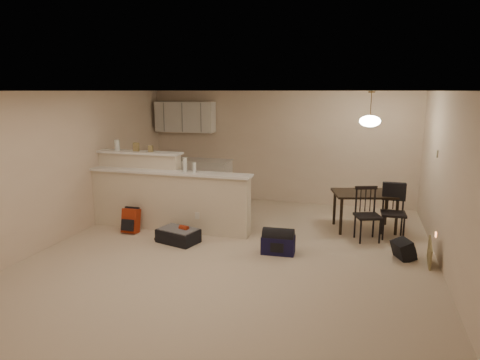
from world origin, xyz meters
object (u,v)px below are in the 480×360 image
at_px(dining_table, 365,197).
at_px(pendant_lamp, 370,121).
at_px(black_daypack, 403,250).
at_px(navy_duffel, 278,245).
at_px(red_backpack, 131,221).
at_px(dining_chair_far, 394,212).
at_px(dining_chair_near, 368,215).
at_px(suitcase, 178,236).

distance_m(dining_table, pendant_lamp, 1.38).
relative_size(dining_table, pendant_lamp, 2.06).
distance_m(dining_table, black_daypack, 1.49).
bearing_deg(navy_duffel, red_backpack, 171.39).
xyz_separation_m(pendant_lamp, dining_chair_far, (0.48, -0.34, -1.53)).
bearing_deg(pendant_lamp, black_daypack, -65.29).
height_order(dining_chair_near, black_daypack, dining_chair_near).
distance_m(dining_chair_near, black_daypack, 0.92).
distance_m(navy_duffel, black_daypack, 1.89).
height_order(dining_table, red_backpack, dining_table).
distance_m(dining_chair_far, suitcase, 3.69).
bearing_deg(dining_chair_far, red_backpack, -169.60).
relative_size(pendant_lamp, dining_chair_far, 0.67).
relative_size(dining_table, dining_chair_far, 1.38).
relative_size(dining_chair_near, red_backpack, 2.12).
distance_m(dining_chair_far, navy_duffel, 2.18).
relative_size(pendant_lamp, black_daypack, 1.93).
relative_size(red_backpack, black_daypack, 1.35).
bearing_deg(black_daypack, pendant_lamp, 0.34).
relative_size(dining_chair_near, black_daypack, 2.85).
relative_size(red_backpack, navy_duffel, 0.84).
xyz_separation_m(dining_table, pendant_lamp, (0.00, 0.00, 1.38)).
relative_size(dining_table, black_daypack, 3.97).
bearing_deg(black_daypack, dining_chair_near, 13.63).
height_order(dining_table, dining_chair_far, dining_chair_far).
bearing_deg(dining_chair_near, dining_table, 76.09).
relative_size(dining_table, suitcase, 1.94).
xyz_separation_m(dining_chair_near, black_daypack, (0.53, -0.68, -0.32)).
bearing_deg(pendant_lamp, dining_table, -135.00).
height_order(dining_chair_near, suitcase, dining_chair_near).
relative_size(pendant_lamp, suitcase, 0.94).
xyz_separation_m(suitcase, black_daypack, (3.57, 0.30, 0.03)).
height_order(dining_table, pendant_lamp, pendant_lamp).
xyz_separation_m(pendant_lamp, suitcase, (-2.98, -1.58, -1.88)).
relative_size(navy_duffel, black_daypack, 1.60).
distance_m(dining_chair_far, red_backpack, 4.61).
height_order(dining_table, black_daypack, dining_table).
bearing_deg(suitcase, dining_chair_far, 34.94).
relative_size(dining_table, red_backpack, 2.95).
height_order(dining_table, navy_duffel, dining_table).
bearing_deg(black_daypack, dining_table, 0.34).
bearing_deg(dining_chair_far, pendant_lamp, 142.21).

